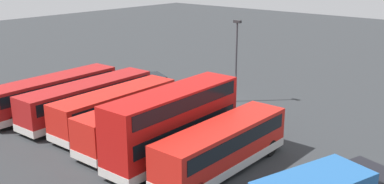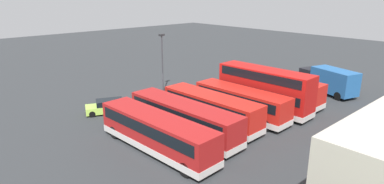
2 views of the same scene
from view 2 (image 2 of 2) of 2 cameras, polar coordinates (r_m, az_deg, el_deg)
name	(u,v)px [view 2 (image 2 of 2)]	position (r m, az deg, el deg)	size (l,w,h in m)	color
ground_plane	(160,97)	(40.27, -5.48, -0.80)	(140.00, 140.00, 0.00)	#2D3033
bus_single_deck_near_end	(278,89)	(38.96, 14.66, 0.59)	(2.69, 10.39, 2.95)	red
bus_double_decker_second	(264,88)	(35.63, 12.39, 0.61)	(2.94, 10.58, 4.55)	#B71411
bus_single_deck_third	(241,102)	(33.48, 8.50, -1.72)	(2.93, 10.40, 2.95)	red
bus_single_deck_fourth	(211,109)	(31.35, 3.37, -2.87)	(2.97, 10.75, 2.95)	red
bus_single_deck_fifth	(184,118)	(29.11, -1.47, -4.44)	(3.12, 12.00, 2.95)	#A51919
bus_single_deck_sixth	(157,132)	(26.40, -6.14, -6.88)	(3.14, 11.86, 2.95)	#A51919
box_truck_blue	(329,80)	(44.36, 22.56, 1.92)	(4.55, 7.90, 3.20)	#235999
car_hatchback_silver	(108,106)	(35.73, -14.24, -2.42)	(4.85, 3.45, 1.43)	#A5D14C
lamp_post_tall	(162,59)	(40.75, -5.16, 5.75)	(0.70, 0.30, 7.37)	#38383D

